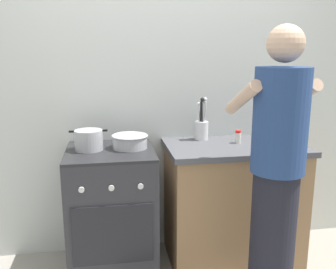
{
  "coord_description": "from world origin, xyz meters",
  "views": [
    {
      "loc": [
        -0.36,
        -2.32,
        1.56
      ],
      "look_at": [
        0.05,
        0.12,
        1.0
      ],
      "focal_mm": 39.34,
      "sensor_mm": 36.0,
      "label": 1
    }
  ],
  "objects": [
    {
      "name": "back_wall",
      "position": [
        0.2,
        0.5,
        1.25
      ],
      "size": [
        3.2,
        0.1,
        2.5
      ],
      "color": "silver",
      "rests_on": "ground"
    },
    {
      "name": "countertop",
      "position": [
        0.55,
        0.15,
        0.45
      ],
      "size": [
        1.0,
        0.6,
        0.9
      ],
      "color": "#99724C",
      "rests_on": "ground"
    },
    {
      "name": "stove_range",
      "position": [
        -0.35,
        0.15,
        0.45
      ],
      "size": [
        0.6,
        0.62,
        0.9
      ],
      "color": "#2D2D33",
      "rests_on": "ground"
    },
    {
      "name": "pot",
      "position": [
        -0.49,
        0.17,
        0.97
      ],
      "size": [
        0.26,
        0.19,
        0.14
      ],
      "color": "#B2B2B7",
      "rests_on": "stove_range"
    },
    {
      "name": "mixing_bowl",
      "position": [
        -0.21,
        0.18,
        0.95
      ],
      "size": [
        0.25,
        0.25,
        0.09
      ],
      "color": "#B7B7BC",
      "rests_on": "stove_range"
    },
    {
      "name": "utensil_crock",
      "position": [
        0.35,
        0.35,
        1.0
      ],
      "size": [
        0.1,
        0.1,
        0.33
      ],
      "color": "silver",
      "rests_on": "countertop"
    },
    {
      "name": "spice_bottle",
      "position": [
        0.58,
        0.19,
        0.95
      ],
      "size": [
        0.04,
        0.04,
        0.1
      ],
      "color": "silver",
      "rests_on": "countertop"
    },
    {
      "name": "person",
      "position": [
        0.57,
        -0.47,
        0.86
      ],
      "size": [
        0.41,
        0.5,
        1.7
      ],
      "color": "black",
      "rests_on": "ground"
    }
  ]
}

